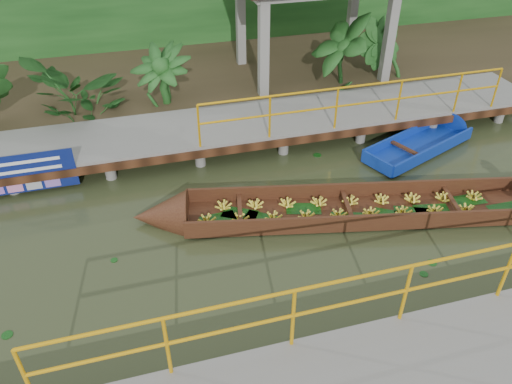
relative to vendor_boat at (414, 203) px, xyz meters
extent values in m
plane|color=#2B341A|center=(-2.76, 0.21, -0.23)|extent=(80.00, 80.00, 0.00)
cube|color=#2F2717|center=(-2.76, 7.71, -0.01)|extent=(30.00, 8.00, 0.45)
cube|color=gray|center=(-2.76, 3.71, 0.27)|extent=(16.00, 2.00, 0.15)
cube|color=black|center=(-2.76, 2.71, 0.19)|extent=(16.00, 0.12, 0.18)
cylinder|color=#E49E0C|center=(-0.01, 2.76, 1.34)|extent=(7.50, 0.05, 0.05)
cylinder|color=#E49E0C|center=(-0.01, 2.76, 0.89)|extent=(7.50, 0.05, 0.05)
cylinder|color=#E49E0C|center=(-0.01, 2.76, 0.84)|extent=(0.05, 0.05, 1.00)
cylinder|color=gray|center=(-6.76, 2.91, -0.01)|extent=(0.24, 0.24, 0.55)
cylinder|color=gray|center=(-6.76, 4.51, -0.01)|extent=(0.24, 0.24, 0.55)
cylinder|color=gray|center=(-4.76, 2.91, -0.01)|extent=(0.24, 0.24, 0.55)
cylinder|color=gray|center=(-4.76, 4.51, -0.01)|extent=(0.24, 0.24, 0.55)
cylinder|color=gray|center=(-2.76, 2.91, -0.01)|extent=(0.24, 0.24, 0.55)
cylinder|color=gray|center=(-2.76, 4.51, -0.01)|extent=(0.24, 0.24, 0.55)
cylinder|color=gray|center=(-0.76, 2.91, -0.01)|extent=(0.24, 0.24, 0.55)
cylinder|color=gray|center=(-0.76, 4.51, -0.01)|extent=(0.24, 0.24, 0.55)
cylinder|color=gray|center=(1.24, 2.91, -0.01)|extent=(0.24, 0.24, 0.55)
cylinder|color=gray|center=(1.24, 4.51, -0.01)|extent=(0.24, 0.24, 0.55)
cylinder|color=gray|center=(3.24, 2.91, -0.01)|extent=(0.24, 0.24, 0.55)
cylinder|color=gray|center=(3.24, 4.51, -0.01)|extent=(0.24, 0.24, 0.55)
cylinder|color=gray|center=(-2.76, 2.91, -0.01)|extent=(0.24, 0.24, 0.55)
cylinder|color=#E49E0C|center=(-1.76, -2.84, 1.42)|extent=(10.00, 0.05, 0.05)
cylinder|color=#E49E0C|center=(-1.76, -2.84, 0.97)|extent=(10.00, 0.05, 0.05)
cylinder|color=#E49E0C|center=(-1.76, -2.84, 0.92)|extent=(0.05, 0.05, 1.00)
cube|color=gray|center=(-1.56, 5.31, 1.37)|extent=(0.25, 0.25, 2.80)
cube|color=gray|center=(2.04, 5.31, 1.37)|extent=(0.25, 0.25, 2.80)
cube|color=gray|center=(-1.56, 7.71, 1.37)|extent=(0.25, 0.25, 2.80)
cube|color=gray|center=(2.04, 7.71, 1.37)|extent=(0.25, 0.25, 2.80)
cube|color=#38190F|center=(-0.26, 0.06, -0.17)|extent=(8.54, 2.81, 0.06)
cube|color=#38190F|center=(-0.15, 0.58, -0.02)|extent=(8.33, 1.83, 0.36)
cube|color=#38190F|center=(-0.37, -0.46, -0.02)|extent=(8.33, 1.83, 0.36)
cone|color=#38190F|center=(-4.89, 1.04, -0.08)|extent=(1.25, 1.22, 1.02)
cube|color=#0E2E9B|center=(1.35, 2.11, -0.13)|extent=(3.05, 1.92, 0.10)
cube|color=#0E2E9B|center=(1.19, 2.52, -0.02)|extent=(2.75, 1.15, 0.29)
cube|color=#0E2E9B|center=(1.52, 1.70, -0.02)|extent=(2.75, 1.15, 0.29)
cube|color=#0E2E9B|center=(-0.01, 1.56, -0.02)|extent=(0.38, 0.84, 0.29)
cone|color=#0E2E9B|center=(2.90, 2.73, -0.07)|extent=(0.85, 0.98, 0.82)
cube|color=black|center=(0.90, 1.92, 0.02)|extent=(0.42, 0.85, 0.05)
cube|color=navy|center=(-7.82, 2.69, 0.32)|extent=(2.81, 0.03, 0.88)
cube|color=white|center=(-7.82, 2.67, 0.59)|extent=(2.28, 0.01, 0.07)
cube|color=white|center=(-7.82, 2.67, 0.39)|extent=(2.28, 0.01, 0.07)
imported|color=#143C13|center=(-6.24, 5.51, 1.15)|extent=(1.49, 1.49, 1.87)
imported|color=#143C13|center=(-4.24, 5.51, 1.15)|extent=(1.49, 1.49, 1.87)
imported|color=#143C13|center=(0.76, 5.51, 1.15)|extent=(1.49, 1.49, 1.87)
imported|color=#143C13|center=(2.26, 5.51, 1.15)|extent=(1.49, 1.49, 1.87)
camera|label=1|loc=(-5.17, -6.79, 5.90)|focal=35.00mm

